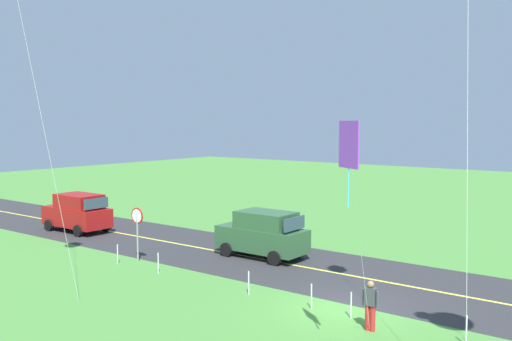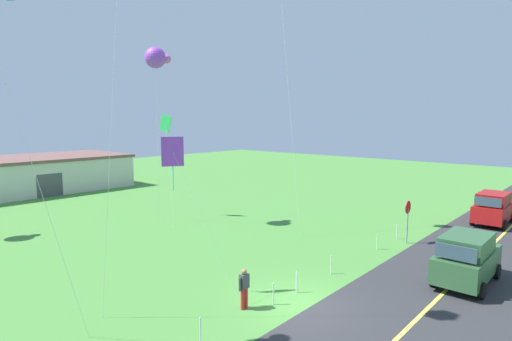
# 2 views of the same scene
# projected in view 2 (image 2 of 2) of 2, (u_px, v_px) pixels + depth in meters

# --- Properties ---
(ground_plane) EXTENTS (120.00, 120.00, 0.10)m
(ground_plane) POSITION_uv_depth(u_px,v_px,m) (298.00, 305.00, 16.21)
(ground_plane) COLOR #478438
(asphalt_road) EXTENTS (120.00, 7.00, 0.00)m
(asphalt_road) POSITION_uv_depth(u_px,v_px,m) (396.00, 340.00, 13.58)
(asphalt_road) COLOR #2D2D30
(asphalt_road) RESTS_ON ground
(road_centre_stripe) EXTENTS (120.00, 0.16, 0.00)m
(road_centre_stripe) POSITION_uv_depth(u_px,v_px,m) (396.00, 340.00, 13.58)
(road_centre_stripe) COLOR #E5E04C
(road_centre_stripe) RESTS_ON asphalt_road
(car_suv_foreground) EXTENTS (4.40, 2.12, 2.24)m
(car_suv_foreground) POSITION_uv_depth(u_px,v_px,m) (467.00, 258.00, 18.21)
(car_suv_foreground) COLOR #2D5633
(car_suv_foreground) RESTS_ON ground
(car_parked_east_far) EXTENTS (4.40, 2.12, 2.24)m
(car_parked_east_far) POSITION_uv_depth(u_px,v_px,m) (493.00, 208.00, 28.58)
(car_parked_east_far) COLOR maroon
(car_parked_east_far) RESTS_ON ground
(stop_sign) EXTENTS (0.76, 0.08, 2.56)m
(stop_sign) POSITION_uv_depth(u_px,v_px,m) (408.00, 214.00, 24.00)
(stop_sign) COLOR gray
(stop_sign) RESTS_ON ground
(person_adult_near) EXTENTS (0.58, 0.22, 1.60)m
(person_adult_near) POSITION_uv_depth(u_px,v_px,m) (244.00, 287.00, 15.74)
(person_adult_near) COLOR red
(person_adult_near) RESTS_ON ground
(kite_red_low) EXTENTS (1.26, 3.41, 6.59)m
(kite_red_low) POSITION_uv_depth(u_px,v_px,m) (173.00, 154.00, 16.55)
(kite_red_low) COLOR silver
(kite_red_low) RESTS_ON ground
(kite_yellow_high) EXTENTS (1.90, 2.18, 12.08)m
(kite_yellow_high) POSITION_uv_depth(u_px,v_px,m) (156.00, 58.00, 27.24)
(kite_yellow_high) COLOR silver
(kite_yellow_high) RESTS_ON ground
(kite_green_far) EXTENTS (1.72, 3.30, 7.72)m
(kite_green_far) POSITION_uv_depth(u_px,v_px,m) (166.00, 125.00, 30.15)
(kite_green_far) COLOR silver
(kite_green_far) RESTS_ON ground
(warehouse_distant) EXTENTS (18.36, 10.20, 3.50)m
(warehouse_distant) POSITION_uv_depth(u_px,v_px,m) (29.00, 174.00, 41.97)
(warehouse_distant) COLOR beige
(warehouse_distant) RESTS_ON ground
(fence_post_1) EXTENTS (0.05, 0.05, 0.90)m
(fence_post_1) POSITION_uv_depth(u_px,v_px,m) (200.00, 330.00, 13.31)
(fence_post_1) COLOR silver
(fence_post_1) RESTS_ON ground
(fence_post_2) EXTENTS (0.05, 0.05, 0.90)m
(fence_post_2) POSITION_uv_depth(u_px,v_px,m) (273.00, 294.00, 16.12)
(fence_post_2) COLOR silver
(fence_post_2) RESTS_ON ground
(fence_post_3) EXTENTS (0.05, 0.05, 0.90)m
(fence_post_3) POSITION_uv_depth(u_px,v_px,m) (296.00, 282.00, 17.27)
(fence_post_3) COLOR silver
(fence_post_3) RESTS_ON ground
(fence_post_4) EXTENTS (0.05, 0.05, 0.90)m
(fence_post_4) POSITION_uv_depth(u_px,v_px,m) (331.00, 265.00, 19.34)
(fence_post_4) COLOR silver
(fence_post_4) RESTS_ON ground
(fence_post_5) EXTENTS (0.05, 0.05, 0.90)m
(fence_post_5) POSITION_uv_depth(u_px,v_px,m) (377.00, 242.00, 23.03)
(fence_post_5) COLOR silver
(fence_post_5) RESTS_ON ground
(fence_post_6) EXTENTS (0.05, 0.05, 0.90)m
(fence_post_6) POSITION_uv_depth(u_px,v_px,m) (397.00, 232.00, 25.04)
(fence_post_6) COLOR silver
(fence_post_6) RESTS_ON ground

